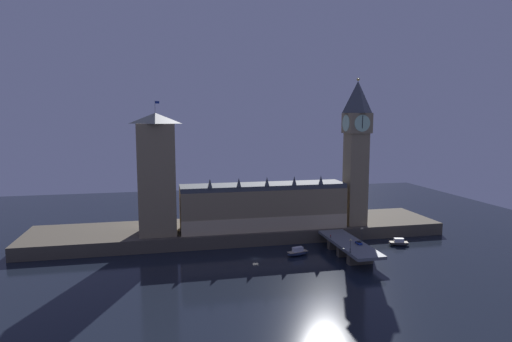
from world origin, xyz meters
name	(u,v)px	position (x,y,z in m)	size (l,w,h in m)	color
ground_plane	(255,259)	(0.00, 0.00, 0.00)	(400.00, 400.00, 0.00)	black
embankment	(240,230)	(0.00, 39.00, 3.26)	(220.00, 42.00, 6.53)	#4C4438
parliament_hall	(263,206)	(10.70, 29.41, 18.24)	(86.57, 18.16, 28.21)	#8E7A56
clock_tower	(356,148)	(61.22, 26.74, 48.29)	(12.88, 12.99, 78.80)	#8E7A56
victoria_tower	(157,174)	(-43.56, 30.48, 36.75)	(18.31, 18.31, 66.25)	#8E7A56
bridge	(349,246)	(43.86, -5.00, 4.51)	(13.35, 46.00, 6.48)	slate
car_southbound_lead	(359,243)	(46.80, -8.82, 7.13)	(2.05, 3.92, 1.39)	navy
pedestrian_near_rail	(350,250)	(37.99, -18.83, 7.44)	(0.38, 0.38, 1.81)	black
pedestrian_far_rail	(331,236)	(37.99, 3.48, 7.43)	(0.38, 0.38, 1.79)	black
street_lamp_near	(350,244)	(37.59, -19.72, 10.28)	(1.34, 0.60, 6.07)	#2D3333
street_lamp_mid	(362,233)	(50.13, -5.00, 10.69)	(1.34, 0.60, 6.73)	#2D3333
boat_upstream	(298,252)	(20.33, 0.16, 1.50)	(11.60, 6.26, 4.12)	#1E2842
boat_downstream	(399,243)	(75.49, 4.80, 1.36)	(11.05, 6.79, 3.72)	#28282D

